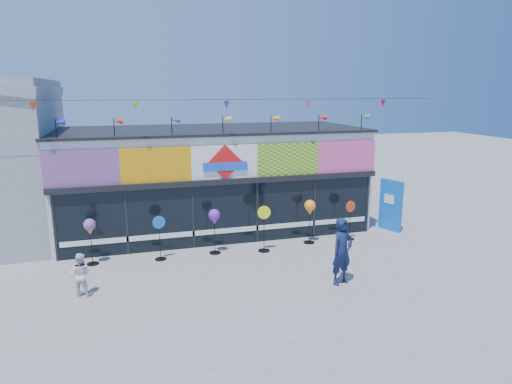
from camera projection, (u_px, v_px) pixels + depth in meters
name	position (u px, v px, depth m)	size (l,w,h in m)	color
ground	(251.00, 281.00, 13.74)	(80.00, 80.00, 0.00)	slate
kite_shop	(212.00, 178.00, 18.86)	(16.00, 5.70, 5.31)	silver
blue_sign	(391.00, 205.00, 18.48)	(0.50, 1.03, 2.08)	blue
spinner_0	(90.00, 228.00, 14.76)	(0.39, 0.39, 1.56)	black
spinner_1	(160.00, 237.00, 15.28)	(0.43, 0.39, 1.52)	black
spinner_2	(214.00, 218.00, 15.77)	(0.41, 0.41, 1.60)	black
spinner_3	(264.00, 228.00, 16.06)	(0.47, 0.42, 1.66)	black
spinner_4	(310.00, 209.00, 16.85)	(0.42, 0.42, 1.66)	black
spinner_5	(350.00, 219.00, 17.35)	(0.42, 0.39, 1.52)	black
adult_man	(342.00, 251.00, 13.34)	(0.73, 0.48, 2.01)	#131B3C
child	(80.00, 274.00, 12.66)	(0.60, 0.34, 1.23)	silver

